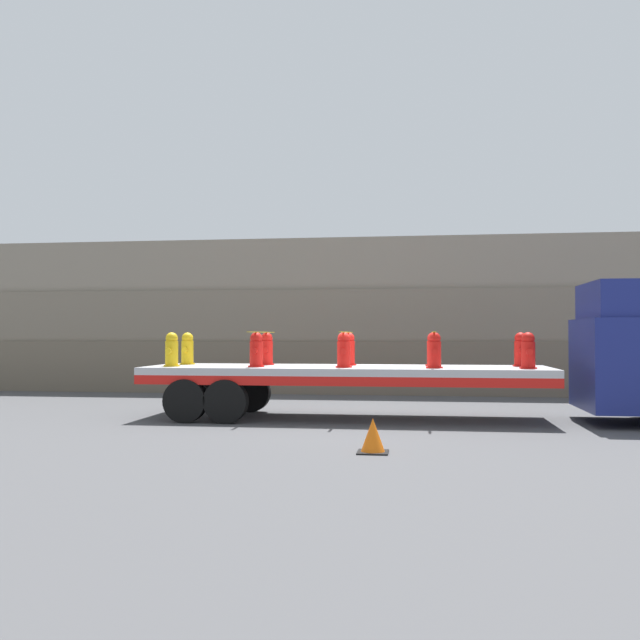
{
  "coord_description": "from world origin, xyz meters",
  "views": [
    {
      "loc": [
        1.64,
        -16.11,
        1.91
      ],
      "look_at": [
        -0.6,
        0.0,
        2.25
      ],
      "focal_mm": 40.0,
      "sensor_mm": 36.0,
      "label": 1
    }
  ],
  "objects_px": {
    "fire_hydrant_yellow_near_0": "(172,350)",
    "fire_hydrant_red_far_2": "(349,350)",
    "fire_hydrant_red_near_1": "(256,350)",
    "fire_hydrant_red_near_3": "(434,351)",
    "fire_hydrant_yellow_far_0": "(187,349)",
    "traffic_cone": "(373,436)",
    "fire_hydrant_red_far_3": "(433,350)",
    "fire_hydrant_red_far_4": "(521,350)",
    "flatbed_trailer": "(319,376)",
    "fire_hydrant_red_far_1": "(267,349)",
    "fire_hydrant_red_near_2": "(344,351)",
    "fire_hydrant_red_near_4": "(528,351)"
  },
  "relations": [
    {
      "from": "fire_hydrant_yellow_near_0",
      "to": "traffic_cone",
      "type": "xyz_separation_m",
      "value": [
        4.83,
        -4.01,
        -1.29
      ]
    },
    {
      "from": "fire_hydrant_yellow_far_0",
      "to": "traffic_cone",
      "type": "distance_m",
      "value": 7.15
    },
    {
      "from": "fire_hydrant_red_near_3",
      "to": "traffic_cone",
      "type": "height_order",
      "value": "fire_hydrant_red_near_3"
    },
    {
      "from": "fire_hydrant_red_near_2",
      "to": "fire_hydrant_red_near_4",
      "type": "xyz_separation_m",
      "value": [
        3.93,
        0.0,
        0.0
      ]
    },
    {
      "from": "fire_hydrant_yellow_near_0",
      "to": "fire_hydrant_red_far_3",
      "type": "xyz_separation_m",
      "value": [
        5.9,
        1.11,
        0.0
      ]
    },
    {
      "from": "fire_hydrant_red_far_1",
      "to": "fire_hydrant_red_near_2",
      "type": "height_order",
      "value": "same"
    },
    {
      "from": "fire_hydrant_red_near_4",
      "to": "fire_hydrant_red_far_4",
      "type": "distance_m",
      "value": 1.11
    },
    {
      "from": "fire_hydrant_red_far_1",
      "to": "fire_hydrant_red_far_2",
      "type": "xyz_separation_m",
      "value": [
        1.97,
        0.0,
        0.0
      ]
    },
    {
      "from": "fire_hydrant_red_near_1",
      "to": "fire_hydrant_red_far_1",
      "type": "height_order",
      "value": "same"
    },
    {
      "from": "flatbed_trailer",
      "to": "fire_hydrant_red_near_2",
      "type": "xyz_separation_m",
      "value": [
        0.63,
        -0.55,
        0.6
      ]
    },
    {
      "from": "fire_hydrant_red_near_1",
      "to": "fire_hydrant_red_near_3",
      "type": "xyz_separation_m",
      "value": [
        3.93,
        0.0,
        0.0
      ]
    },
    {
      "from": "flatbed_trailer",
      "to": "fire_hydrant_yellow_near_0",
      "type": "xyz_separation_m",
      "value": [
        -3.3,
        -0.55,
        0.6
      ]
    },
    {
      "from": "flatbed_trailer",
      "to": "fire_hydrant_red_near_1",
      "type": "bearing_deg",
      "value": -157.55
    },
    {
      "from": "fire_hydrant_yellow_near_0",
      "to": "traffic_cone",
      "type": "height_order",
      "value": "fire_hydrant_yellow_near_0"
    },
    {
      "from": "fire_hydrant_red_near_2",
      "to": "fire_hydrant_red_far_4",
      "type": "relative_size",
      "value": 1.0
    },
    {
      "from": "fire_hydrant_yellow_far_0",
      "to": "fire_hydrant_red_far_3",
      "type": "bearing_deg",
      "value": 0.0
    },
    {
      "from": "flatbed_trailer",
      "to": "fire_hydrant_red_near_4",
      "type": "distance_m",
      "value": 4.63
    },
    {
      "from": "fire_hydrant_red_far_3",
      "to": "fire_hydrant_red_near_4",
      "type": "bearing_deg",
      "value": -29.36
    },
    {
      "from": "fire_hydrant_yellow_far_0",
      "to": "fire_hydrant_red_near_4",
      "type": "height_order",
      "value": "same"
    },
    {
      "from": "fire_hydrant_red_near_2",
      "to": "fire_hydrant_red_far_2",
      "type": "height_order",
      "value": "same"
    },
    {
      "from": "flatbed_trailer",
      "to": "traffic_cone",
      "type": "relative_size",
      "value": 16.13
    },
    {
      "from": "fire_hydrant_red_far_2",
      "to": "fire_hydrant_yellow_near_0",
      "type": "bearing_deg",
      "value": -164.29
    },
    {
      "from": "fire_hydrant_red_far_3",
      "to": "flatbed_trailer",
      "type": "bearing_deg",
      "value": -167.96
    },
    {
      "from": "fire_hydrant_red_far_2",
      "to": "fire_hydrant_red_near_4",
      "type": "relative_size",
      "value": 1.0
    },
    {
      "from": "fire_hydrant_red_far_1",
      "to": "fire_hydrant_yellow_far_0",
      "type": "bearing_deg",
      "value": 180.0
    },
    {
      "from": "fire_hydrant_red_near_1",
      "to": "fire_hydrant_red_near_4",
      "type": "bearing_deg",
      "value": 0.0
    },
    {
      "from": "fire_hydrant_red_near_2",
      "to": "fire_hydrant_red_near_4",
      "type": "bearing_deg",
      "value": 0.0
    },
    {
      "from": "fire_hydrant_red_near_2",
      "to": "flatbed_trailer",
      "type": "bearing_deg",
      "value": 138.59
    },
    {
      "from": "fire_hydrant_yellow_far_0",
      "to": "fire_hydrant_red_far_4",
      "type": "relative_size",
      "value": 1.0
    },
    {
      "from": "flatbed_trailer",
      "to": "fire_hydrant_yellow_near_0",
      "type": "distance_m",
      "value": 3.4
    },
    {
      "from": "fire_hydrant_yellow_near_0",
      "to": "fire_hydrant_red_far_2",
      "type": "xyz_separation_m",
      "value": [
        3.93,
        1.11,
        0.0
      ]
    },
    {
      "from": "fire_hydrant_red_far_1",
      "to": "fire_hydrant_red_far_2",
      "type": "height_order",
      "value": "same"
    },
    {
      "from": "fire_hydrant_red_far_1",
      "to": "fire_hydrant_red_far_2",
      "type": "relative_size",
      "value": 1.0
    },
    {
      "from": "fire_hydrant_red_far_3",
      "to": "traffic_cone",
      "type": "xyz_separation_m",
      "value": [
        -1.07,
        -5.12,
        -1.29
      ]
    },
    {
      "from": "fire_hydrant_red_far_1",
      "to": "fire_hydrant_red_near_3",
      "type": "height_order",
      "value": "same"
    },
    {
      "from": "fire_hydrant_red_near_4",
      "to": "traffic_cone",
      "type": "height_order",
      "value": "fire_hydrant_red_near_4"
    },
    {
      "from": "fire_hydrant_red_near_2",
      "to": "traffic_cone",
      "type": "relative_size",
      "value": 1.38
    },
    {
      "from": "fire_hydrant_red_near_4",
      "to": "fire_hydrant_red_far_4",
      "type": "height_order",
      "value": "same"
    },
    {
      "from": "fire_hydrant_red_near_1",
      "to": "traffic_cone",
      "type": "height_order",
      "value": "fire_hydrant_red_near_1"
    },
    {
      "from": "fire_hydrant_red_near_2",
      "to": "fire_hydrant_red_near_3",
      "type": "relative_size",
      "value": 1.0
    },
    {
      "from": "fire_hydrant_red_near_2",
      "to": "fire_hydrant_red_near_4",
      "type": "relative_size",
      "value": 1.0
    },
    {
      "from": "fire_hydrant_red_far_2",
      "to": "fire_hydrant_red_far_3",
      "type": "bearing_deg",
      "value": 0.0
    },
    {
      "from": "fire_hydrant_red_near_2",
      "to": "traffic_cone",
      "type": "xyz_separation_m",
      "value": [
        0.9,
        -4.01,
        -1.29
      ]
    },
    {
      "from": "fire_hydrant_red_near_1",
      "to": "fire_hydrant_red_far_3",
      "type": "distance_m",
      "value": 4.08
    },
    {
      "from": "fire_hydrant_yellow_far_0",
      "to": "fire_hydrant_red_near_3",
      "type": "distance_m",
      "value": 6.0
    },
    {
      "from": "fire_hydrant_red_near_2",
      "to": "fire_hydrant_red_near_4",
      "type": "distance_m",
      "value": 3.93
    },
    {
      "from": "fire_hydrant_red_far_2",
      "to": "fire_hydrant_red_far_4",
      "type": "height_order",
      "value": "same"
    },
    {
      "from": "fire_hydrant_yellow_far_0",
      "to": "fire_hydrant_red_far_1",
      "type": "distance_m",
      "value": 1.97
    },
    {
      "from": "traffic_cone",
      "to": "fire_hydrant_yellow_near_0",
      "type": "bearing_deg",
      "value": 140.27
    },
    {
      "from": "fire_hydrant_red_near_4",
      "to": "fire_hydrant_red_far_3",
      "type": "bearing_deg",
      "value": 150.64
    }
  ]
}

